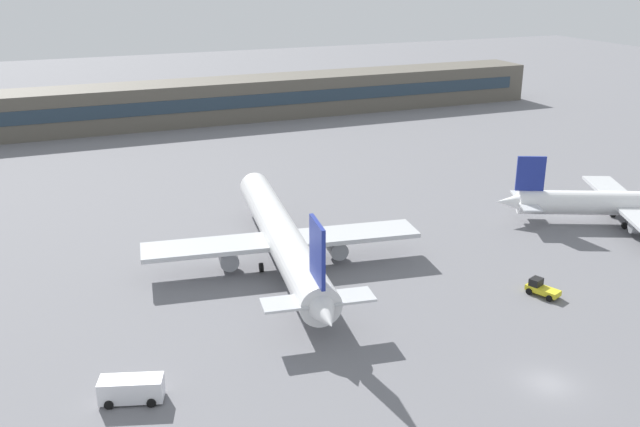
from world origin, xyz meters
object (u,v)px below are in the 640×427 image
baggage_tug_yellow (541,288)px  airplane_near (636,203)px  airplane_mid (280,234)px  service_van_white (131,389)px

baggage_tug_yellow → airplane_near: bearing=26.9°
airplane_mid → airplane_near: bearing=-6.9°
baggage_tug_yellow → service_van_white: 44.20m
airplane_near → airplane_mid: (-49.52, 6.02, 0.69)m
baggage_tug_yellow → service_van_white: (-44.08, -3.23, 0.31)m
airplane_mid → service_van_white: bearing=-132.8°
airplane_near → baggage_tug_yellow: (-26.42, -13.39, -2.06)m
airplane_near → airplane_mid: bearing=173.1°
airplane_mid → baggage_tug_yellow: (23.10, -19.41, -2.75)m
airplane_near → service_van_white: bearing=-166.7°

